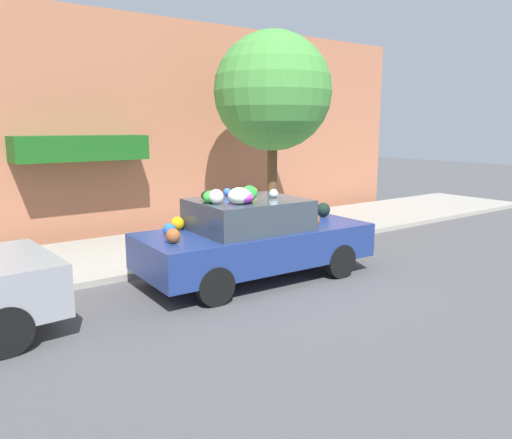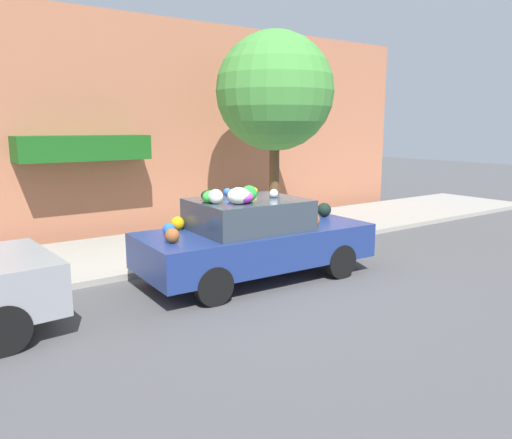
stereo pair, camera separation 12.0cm
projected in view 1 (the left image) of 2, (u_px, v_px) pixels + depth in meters
ground_plane at (252, 277)px, 8.93m from camera, size 60.00×60.00×0.00m
sidewalk_curb at (181, 245)px, 11.06m from camera, size 24.00×3.20×0.11m
building_facade at (133, 127)px, 12.30m from camera, size 18.00×1.20×5.31m
street_tree at (273, 92)px, 11.71m from camera, size 2.78×2.78×4.74m
fire_hydrant at (211, 236)px, 10.13m from camera, size 0.20×0.20×0.70m
art_car at (254, 237)px, 8.67m from camera, size 4.15×1.89×1.70m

